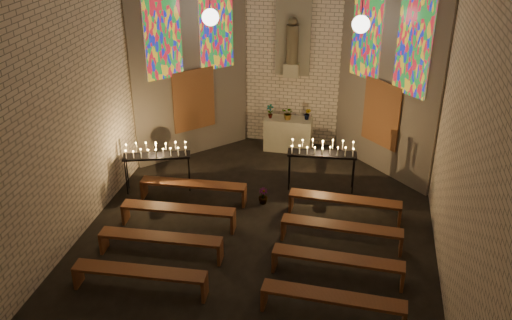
# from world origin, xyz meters

# --- Properties ---
(floor) EXTENTS (12.00, 12.00, 0.00)m
(floor) POSITION_xyz_m (0.00, 0.00, 0.00)
(floor) COLOR black
(floor) RESTS_ON ground
(room) EXTENTS (8.22, 12.43, 7.00)m
(room) POSITION_xyz_m (-0.00, 3.37, 3.72)
(room) COLOR beige
(room) RESTS_ON ground
(altar) EXTENTS (1.40, 0.60, 1.00)m
(altar) POSITION_xyz_m (0.00, 5.45, 0.50)
(altar) COLOR #BFBA9B
(altar) RESTS_ON ground
(flower_vase_left) EXTENTS (0.25, 0.19, 0.42)m
(flower_vase_left) POSITION_xyz_m (-0.55, 5.41, 1.21)
(flower_vase_left) COLOR #4C723F
(flower_vase_left) RESTS_ON altar
(flower_vase_center) EXTENTS (0.44, 0.42, 0.40)m
(flower_vase_center) POSITION_xyz_m (-0.00, 5.39, 1.20)
(flower_vase_center) COLOR #4C723F
(flower_vase_center) RESTS_ON altar
(flower_vase_right) EXTENTS (0.24, 0.21, 0.37)m
(flower_vase_right) POSITION_xyz_m (0.55, 5.50, 1.18)
(flower_vase_right) COLOR #4C723F
(flower_vase_right) RESTS_ON altar
(aisle_flower_pot) EXTENTS (0.30, 0.30, 0.41)m
(aisle_flower_pot) POSITION_xyz_m (-0.15, 2.20, 0.21)
(aisle_flower_pot) COLOR #4C723F
(aisle_flower_pot) RESTS_ON ground
(votive_stand_left) EXTENTS (1.76, 0.91, 1.26)m
(votive_stand_left) POSITION_xyz_m (-2.97, 2.34, 1.08)
(votive_stand_left) COLOR black
(votive_stand_left) RESTS_ON ground
(votive_stand_right) EXTENTS (1.80, 0.56, 1.30)m
(votive_stand_right) POSITION_xyz_m (1.20, 3.24, 1.12)
(votive_stand_right) COLOR black
(votive_stand_right) RESTS_ON ground
(pew_left_0) EXTENTS (2.71, 0.49, 0.52)m
(pew_left_0) POSITION_xyz_m (-1.90, 1.98, 0.42)
(pew_left_0) COLOR brown
(pew_left_0) RESTS_ON ground
(pew_right_0) EXTENTS (2.71, 0.49, 0.52)m
(pew_right_0) POSITION_xyz_m (1.90, 1.98, 0.42)
(pew_right_0) COLOR brown
(pew_right_0) RESTS_ON ground
(pew_left_1) EXTENTS (2.71, 0.49, 0.52)m
(pew_left_1) POSITION_xyz_m (-1.90, 0.78, 0.42)
(pew_left_1) COLOR brown
(pew_left_1) RESTS_ON ground
(pew_right_1) EXTENTS (2.71, 0.49, 0.52)m
(pew_right_1) POSITION_xyz_m (1.90, 0.78, 0.42)
(pew_right_1) COLOR brown
(pew_right_1) RESTS_ON ground
(pew_left_2) EXTENTS (2.71, 0.49, 0.52)m
(pew_left_2) POSITION_xyz_m (-1.90, -0.42, 0.42)
(pew_left_2) COLOR brown
(pew_left_2) RESTS_ON ground
(pew_right_2) EXTENTS (2.71, 0.49, 0.52)m
(pew_right_2) POSITION_xyz_m (1.90, -0.42, 0.42)
(pew_right_2) COLOR brown
(pew_right_2) RESTS_ON ground
(pew_left_3) EXTENTS (2.71, 0.49, 0.52)m
(pew_left_3) POSITION_xyz_m (-1.90, -1.62, 0.42)
(pew_left_3) COLOR brown
(pew_left_3) RESTS_ON ground
(pew_right_3) EXTENTS (2.71, 0.49, 0.52)m
(pew_right_3) POSITION_xyz_m (1.90, -1.62, 0.42)
(pew_right_3) COLOR brown
(pew_right_3) RESTS_ON ground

